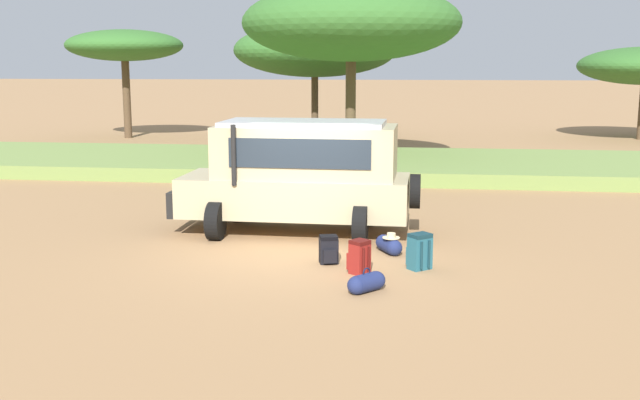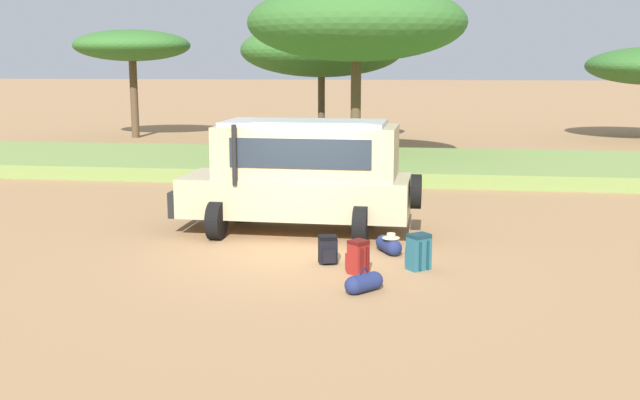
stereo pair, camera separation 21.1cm
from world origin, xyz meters
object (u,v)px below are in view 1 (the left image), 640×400
backpack_near_rear_wheel (359,257)px  duffel_bag_soft_canvas (366,283)px  duffel_bag_low_black_case (389,245)px  acacia_tree_left_mid (315,50)px  acacia_tree_far_left (124,46)px  safari_vehicle (300,174)px  backpack_cluster_center (329,250)px  acacia_tree_centre_back (351,23)px  backpack_beside_front_wheel (419,252)px

backpack_near_rear_wheel → duffel_bag_soft_canvas: backpack_near_rear_wheel is taller
duffel_bag_low_black_case → acacia_tree_left_mid: acacia_tree_left_mid is taller
backpack_near_rear_wheel → duffel_bag_soft_canvas: 1.09m
acacia_tree_far_left → acacia_tree_left_mid: 9.38m
safari_vehicle → backpack_cluster_center: (0.92, -2.51, -1.04)m
acacia_tree_far_left → acacia_tree_left_mid: size_ratio=0.74×
backpack_cluster_center → backpack_near_rear_wheel: backpack_near_rear_wheel is taller
duffel_bag_low_black_case → acacia_tree_far_left: size_ratio=0.13×
safari_vehicle → acacia_tree_left_mid: acacia_tree_left_mid is taller
duffel_bag_soft_canvas → acacia_tree_left_mid: bearing=99.8°
acacia_tree_far_left → backpack_near_rear_wheel: bearing=-59.9°
safari_vehicle → acacia_tree_centre_back: 11.90m
backpack_beside_front_wheel → duffel_bag_soft_canvas: backpack_beside_front_wheel is taller
backpack_beside_front_wheel → acacia_tree_left_mid: acacia_tree_left_mid is taller
backpack_near_rear_wheel → safari_vehicle: bearing=116.3°
backpack_cluster_center → acacia_tree_far_left: bearing=119.6°
backpack_near_rear_wheel → duffel_bag_soft_canvas: bearing=-79.3°
duffel_bag_low_black_case → backpack_cluster_center: bearing=-139.5°
backpack_beside_front_wheel → duffel_bag_soft_canvas: 1.72m
backpack_near_rear_wheel → acacia_tree_centre_back: (-1.45, 14.41, 4.76)m
backpack_beside_front_wheel → acacia_tree_far_left: acacia_tree_far_left is taller
duffel_bag_soft_canvas → acacia_tree_centre_back: (-1.65, 15.47, 4.90)m
safari_vehicle → duffel_bag_low_black_case: 2.79m
safari_vehicle → acacia_tree_centre_back: acacia_tree_centre_back is taller
acacia_tree_left_mid → duffel_bag_soft_canvas: bearing=-80.2°
backpack_beside_front_wheel → backpack_near_rear_wheel: (-1.05, -0.43, -0.03)m
safari_vehicle → duffel_bag_low_black_case: safari_vehicle is taller
duffel_bag_low_black_case → acacia_tree_left_mid: (-4.42, 21.58, 4.10)m
backpack_near_rear_wheel → duffel_bag_low_black_case: size_ratio=0.81×
safari_vehicle → acacia_tree_centre_back: (0.08, 11.29, 3.76)m
backpack_near_rear_wheel → duffel_bag_low_black_case: bearing=73.1°
backpack_cluster_center → safari_vehicle: bearing=110.2°
acacia_tree_far_left → acacia_tree_left_mid: acacia_tree_left_mid is taller
safari_vehicle → duffel_bag_soft_canvas: bearing=-67.4°
acacia_tree_centre_back → safari_vehicle: bearing=-90.4°
backpack_cluster_center → acacia_tree_centre_back: (-0.84, 13.80, 4.80)m
duffel_bag_low_black_case → acacia_tree_far_left: (-13.79, 21.46, 4.33)m
acacia_tree_far_left → duffel_bag_low_black_case: bearing=-57.3°
backpack_cluster_center → duffel_bag_soft_canvas: bearing=-64.0°
acacia_tree_far_left → acacia_tree_centre_back: 14.66m
duffel_bag_soft_canvas → acacia_tree_far_left: size_ratio=0.11×
acacia_tree_far_left → backpack_cluster_center: bearing=-60.4°
safari_vehicle → backpack_near_rear_wheel: size_ratio=8.90×
backpack_cluster_center → duffel_bag_soft_canvas: size_ratio=0.82×
duffel_bag_soft_canvas → acacia_tree_left_mid: size_ratio=0.08×
backpack_beside_front_wheel → backpack_near_rear_wheel: 1.13m
duffel_bag_soft_canvas → acacia_tree_left_mid: (-4.15, 24.17, 4.11)m
backpack_beside_front_wheel → acacia_tree_far_left: size_ratio=0.11×
duffel_bag_low_black_case → acacia_tree_centre_back: bearing=98.5°
duffel_bag_low_black_case → acacia_tree_centre_back: acacia_tree_centre_back is taller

